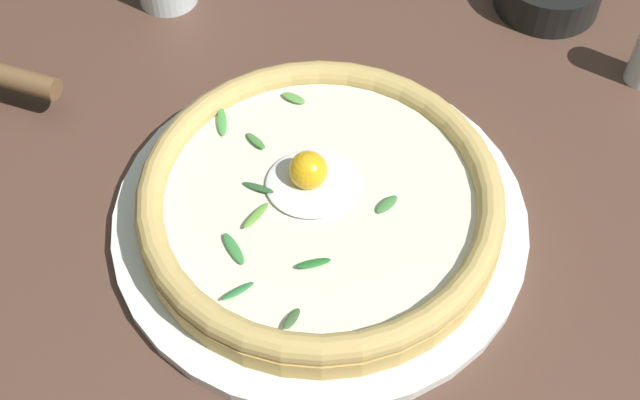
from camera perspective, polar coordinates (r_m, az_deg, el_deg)
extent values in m
cube|color=brown|center=(0.77, 0.93, -1.97)|extent=(2.40, 2.40, 0.03)
cylinder|color=white|center=(0.75, 0.00, -1.19)|extent=(0.36, 0.36, 0.01)
cylinder|color=#D8AE5A|center=(0.73, 0.00, -0.44)|extent=(0.31, 0.31, 0.02)
torus|color=tan|center=(0.72, 0.00, 0.34)|extent=(0.31, 0.31, 0.02)
cylinder|color=#F0EBCE|center=(0.72, 0.00, 0.14)|extent=(0.27, 0.27, 0.00)
ellipsoid|color=white|center=(0.73, -0.47, 1.15)|extent=(0.08, 0.08, 0.01)
sphere|color=#FAB019|center=(0.72, -0.79, 1.99)|extent=(0.03, 0.03, 0.03)
ellipsoid|color=#4B8C3C|center=(0.76, -4.27, 3.94)|extent=(0.02, 0.03, 0.01)
ellipsoid|color=#2E7A3C|center=(0.67, -5.44, -6.01)|extent=(0.03, 0.02, 0.01)
ellipsoid|color=#336332|center=(0.73, -4.14, 0.83)|extent=(0.03, 0.02, 0.01)
ellipsoid|color=#4DA048|center=(0.78, -6.51, 5.19)|extent=(0.01, 0.03, 0.01)
ellipsoid|color=#609E49|center=(0.79, -1.74, 6.78)|extent=(0.02, 0.02, 0.01)
ellipsoid|color=#236E2B|center=(0.68, -0.43, -4.20)|extent=(0.03, 0.01, 0.01)
ellipsoid|color=#5D9736|center=(0.71, -4.25, -1.01)|extent=(0.03, 0.03, 0.01)
ellipsoid|color=#3F793A|center=(0.72, 4.44, -0.28)|extent=(0.02, 0.02, 0.01)
ellipsoid|color=#3A5C31|center=(0.66, -1.88, -7.86)|extent=(0.02, 0.02, 0.01)
ellipsoid|color=#3D8D41|center=(0.69, -5.74, -3.22)|extent=(0.02, 0.03, 0.00)
cylinder|color=brown|center=(0.86, -19.73, 7.65)|extent=(0.09, 0.07, 0.02)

